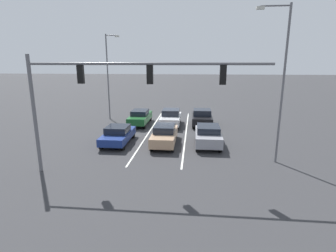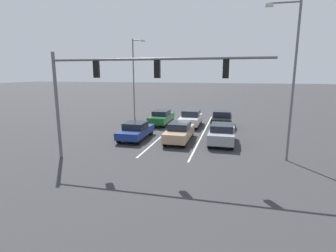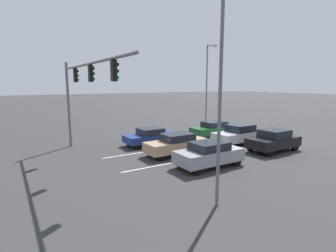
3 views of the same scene
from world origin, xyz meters
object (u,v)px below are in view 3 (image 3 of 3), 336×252
object	(u,v)px
car_gray_leftlane_front	(209,154)
street_lamp_left_shoulder	(217,74)
traffic_signal_gantry	(81,84)
car_navy_rightlane_front	(151,136)
car_darkgreen_rightlane_second	(214,129)
car_silver_midlane_second	(238,134)
car_tan_midlane_front	(177,144)
car_black_leftlane_second	(273,140)
street_lamp_right_shoulder	(207,83)

from	to	relation	value
car_gray_leftlane_front	street_lamp_left_shoulder	xyz separation A→B (m)	(-3.93, 3.12, 4.53)
traffic_signal_gantry	street_lamp_left_shoulder	xyz separation A→B (m)	(-9.58, -2.82, 0.36)
car_navy_rightlane_front	street_lamp_left_shoulder	size ratio (longest dim) A/B	0.46
car_darkgreen_rightlane_second	car_silver_midlane_second	bearing A→B (deg)	176.58
car_tan_midlane_front	street_lamp_left_shoulder	size ratio (longest dim) A/B	0.49
car_black_leftlane_second	street_lamp_right_shoulder	xyz separation A→B (m)	(10.03, -2.05, 4.27)
car_darkgreen_rightlane_second	street_lamp_right_shoulder	world-z (taller)	street_lamp_right_shoulder
car_tan_midlane_front	car_gray_leftlane_front	distance (m)	3.32
street_lamp_right_shoulder	car_navy_rightlane_front	bearing A→B (deg)	110.96
car_black_leftlane_second	street_lamp_left_shoulder	size ratio (longest dim) A/B	0.44
car_tan_midlane_front	car_darkgreen_rightlane_second	world-z (taller)	car_tan_midlane_front
car_gray_leftlane_front	traffic_signal_gantry	xyz separation A→B (m)	(5.65, 5.94, 4.17)
car_gray_leftlane_front	street_lamp_left_shoulder	distance (m)	6.76
street_lamp_left_shoulder	car_tan_midlane_front	bearing A→B (deg)	-22.74
car_gray_leftlane_front	street_lamp_left_shoulder	world-z (taller)	street_lamp_left_shoulder
car_black_leftlane_second	car_silver_midlane_second	bearing A→B (deg)	6.77
car_tan_midlane_front	street_lamp_left_shoulder	xyz separation A→B (m)	(-7.25, 3.04, 4.55)
car_gray_leftlane_front	car_silver_midlane_second	bearing A→B (deg)	-61.10
car_darkgreen_rightlane_second	car_navy_rightlane_front	bearing A→B (deg)	86.49
traffic_signal_gantry	car_navy_rightlane_front	bearing A→B (deg)	-77.18
car_black_leftlane_second	street_lamp_right_shoulder	bearing A→B (deg)	-11.56
street_lamp_right_shoulder	street_lamp_left_shoulder	world-z (taller)	street_lamp_left_shoulder
street_lamp_left_shoulder	car_navy_rightlane_front	bearing A→B (deg)	-14.81
car_silver_midlane_second	street_lamp_right_shoulder	distance (m)	8.50
car_silver_midlane_second	traffic_signal_gantry	bearing A→B (deg)	79.42
car_gray_leftlane_front	car_navy_rightlane_front	distance (m)	6.95
car_silver_midlane_second	car_darkgreen_rightlane_second	bearing A→B (deg)	-3.42
car_darkgreen_rightlane_second	car_tan_midlane_front	bearing A→B (deg)	116.71
car_silver_midlane_second	street_lamp_left_shoulder	size ratio (longest dim) A/B	0.46
street_lamp_left_shoulder	car_darkgreen_rightlane_second	bearing A→B (deg)	-42.06
car_darkgreen_rightlane_second	car_gray_leftlane_front	bearing A→B (deg)	135.92
car_tan_midlane_front	car_darkgreen_rightlane_second	bearing A→B (deg)	-63.29
car_darkgreen_rightlane_second	street_lamp_left_shoulder	bearing A→B (deg)	137.94
street_lamp_left_shoulder	traffic_signal_gantry	bearing A→B (deg)	16.40
car_tan_midlane_front	street_lamp_right_shoulder	world-z (taller)	street_lamp_right_shoulder
car_tan_midlane_front	street_lamp_left_shoulder	bearing A→B (deg)	157.26
car_navy_rightlane_front	car_black_leftlane_second	size ratio (longest dim) A/B	1.06
car_navy_rightlane_front	street_lamp_right_shoulder	distance (m)	10.40
car_darkgreen_rightlane_second	car_black_leftlane_second	xyz separation A→B (m)	(-6.26, -0.18, 0.05)
traffic_signal_gantry	car_tan_midlane_front	bearing A→B (deg)	-111.72
car_black_leftlane_second	street_lamp_left_shoulder	world-z (taller)	street_lamp_left_shoulder
car_gray_leftlane_front	car_darkgreen_rightlane_second	world-z (taller)	car_gray_leftlane_front
car_tan_midlane_front	car_gray_leftlane_front	size ratio (longest dim) A/B	1.11
car_tan_midlane_front	traffic_signal_gantry	distance (m)	7.57
traffic_signal_gantry	street_lamp_right_shoulder	xyz separation A→B (m)	(4.67, -14.50, 0.14)
car_navy_rightlane_front	street_lamp_right_shoulder	world-z (taller)	street_lamp_right_shoulder
car_silver_midlane_second	street_lamp_right_shoulder	world-z (taller)	street_lamp_right_shoulder
car_tan_midlane_front	street_lamp_right_shoulder	size ratio (longest dim) A/B	0.51
car_darkgreen_rightlane_second	street_lamp_left_shoulder	world-z (taller)	street_lamp_left_shoulder
car_tan_midlane_front	car_silver_midlane_second	bearing A→B (deg)	-89.29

